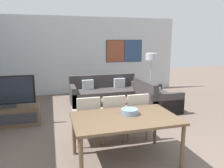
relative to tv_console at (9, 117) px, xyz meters
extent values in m
cube|color=silver|center=(2.29, 2.83, 1.18)|extent=(7.00, 0.06, 2.80)
cube|color=#2D2D33|center=(3.76, 2.79, 1.33)|extent=(1.45, 0.01, 0.85)
cube|color=brown|center=(3.41, 2.78, 1.33)|extent=(0.68, 0.02, 0.81)
cube|color=navy|center=(4.12, 2.78, 1.33)|extent=(0.68, 0.02, 0.81)
cube|color=gray|center=(2.64, 0.15, -0.22)|extent=(2.24, 2.05, 0.01)
cube|color=brown|center=(0.00, 0.00, 0.00)|extent=(1.39, 0.43, 0.45)
cube|color=#2D2D33|center=(0.00, -0.22, 0.00)|extent=(1.28, 0.01, 0.25)
cube|color=#2D2D33|center=(0.00, 0.00, 0.25)|extent=(0.36, 0.20, 0.05)
cube|color=#2D2D33|center=(0.00, 0.00, 0.31)|extent=(0.06, 0.03, 0.08)
cube|color=black|center=(0.00, 0.00, 0.63)|extent=(1.25, 0.04, 0.66)
cube|color=black|center=(0.00, -0.02, 0.63)|extent=(1.16, 0.01, 0.60)
cube|color=#383333|center=(2.64, 1.30, -0.01)|extent=(2.20, 0.92, 0.42)
cube|color=#383333|center=(2.64, 1.68, 0.20)|extent=(2.20, 0.16, 0.84)
cube|color=#383333|center=(1.61, 1.30, 0.08)|extent=(0.14, 0.92, 0.60)
cube|color=#383333|center=(3.67, 1.30, 0.08)|extent=(0.14, 0.92, 0.60)
cube|color=#B2B7C1|center=(2.11, 1.50, 0.35)|extent=(0.36, 0.12, 0.30)
cube|color=#B2B7C1|center=(3.17, 1.50, 0.35)|extent=(0.36, 0.12, 0.30)
cube|color=#383333|center=(3.92, 0.29, -0.01)|extent=(0.92, 1.39, 0.42)
cube|color=#383333|center=(3.54, 0.29, 0.20)|extent=(0.16, 1.39, 0.84)
cube|color=#383333|center=(3.92, -0.34, 0.08)|extent=(0.92, 0.14, 0.60)
cube|color=#383333|center=(3.92, 0.91, 0.08)|extent=(0.92, 0.14, 0.60)
cube|color=#B2B7C1|center=(3.72, -0.02, 0.35)|extent=(0.12, 0.36, 0.30)
cylinder|color=brown|center=(2.64, 0.15, -0.21)|extent=(0.37, 0.37, 0.03)
cylinder|color=brown|center=(2.64, 0.15, -0.05)|extent=(0.15, 0.15, 0.36)
cylinder|color=brown|center=(2.64, 0.15, 0.15)|extent=(0.83, 0.83, 0.04)
cube|color=brown|center=(2.10, -2.16, 0.52)|extent=(1.66, 1.03, 0.04)
cylinder|color=brown|center=(1.33, -2.62, 0.14)|extent=(0.06, 0.06, 0.73)
cylinder|color=brown|center=(2.87, -2.62, 0.14)|extent=(0.06, 0.06, 0.73)
cylinder|color=brown|center=(1.33, -1.71, 0.14)|extent=(0.06, 0.06, 0.73)
cylinder|color=brown|center=(2.87, -1.71, 0.14)|extent=(0.06, 0.06, 0.73)
cube|color=#B2A899|center=(1.62, -1.32, 0.22)|extent=(0.46, 0.46, 0.06)
cube|color=#B2A899|center=(1.62, -1.53, 0.49)|extent=(0.42, 0.05, 0.48)
cylinder|color=brown|center=(1.42, -1.52, -0.02)|extent=(0.04, 0.04, 0.42)
cylinder|color=brown|center=(1.82, -1.52, -0.02)|extent=(0.04, 0.04, 0.42)
cylinder|color=brown|center=(1.42, -1.12, -0.02)|extent=(0.04, 0.04, 0.42)
cylinder|color=brown|center=(1.82, -1.12, -0.02)|extent=(0.04, 0.04, 0.42)
cube|color=#B2A899|center=(2.10, -1.34, 0.22)|extent=(0.46, 0.46, 0.06)
cube|color=#B2A899|center=(2.10, -1.55, 0.49)|extent=(0.42, 0.05, 0.48)
cylinder|color=brown|center=(1.90, -1.54, -0.02)|extent=(0.04, 0.04, 0.42)
cylinder|color=brown|center=(2.30, -1.54, -0.02)|extent=(0.04, 0.04, 0.42)
cylinder|color=brown|center=(1.90, -1.14, -0.02)|extent=(0.04, 0.04, 0.42)
cylinder|color=brown|center=(2.30, -1.14, -0.02)|extent=(0.04, 0.04, 0.42)
cube|color=#B2A899|center=(2.57, -1.34, 0.22)|extent=(0.46, 0.46, 0.06)
cube|color=#B2A899|center=(2.57, -1.55, 0.49)|extent=(0.42, 0.05, 0.48)
cylinder|color=brown|center=(2.37, -1.54, -0.02)|extent=(0.04, 0.04, 0.42)
cylinder|color=brown|center=(2.77, -1.54, -0.02)|extent=(0.04, 0.04, 0.42)
cylinder|color=brown|center=(2.37, -1.14, -0.02)|extent=(0.04, 0.04, 0.42)
cylinder|color=brown|center=(2.77, -1.14, -0.02)|extent=(0.04, 0.04, 0.42)
cylinder|color=slate|center=(2.21, -2.05, 0.59)|extent=(0.28, 0.28, 0.09)
torus|color=slate|center=(2.21, -2.05, 0.62)|extent=(0.28, 0.28, 0.02)
cylinder|color=#2D2D33|center=(4.16, 1.22, -0.21)|extent=(0.28, 0.28, 0.02)
cylinder|color=#B7B7BC|center=(4.16, 1.22, 0.45)|extent=(0.03, 0.03, 1.31)
cylinder|color=#B2B7C1|center=(4.16, 1.22, 1.22)|extent=(0.37, 0.37, 0.22)
camera|label=1|loc=(1.01, -5.27, 1.74)|focal=35.00mm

